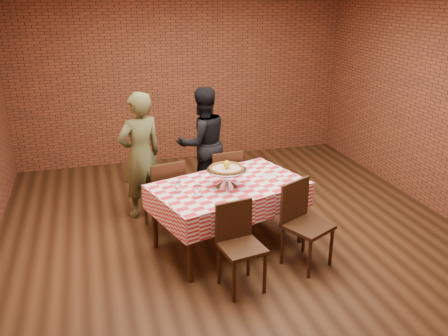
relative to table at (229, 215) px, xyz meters
The scene contains 19 objects.
ground 0.42m from the table, 40.83° to the left, with size 6.00×6.00×0.00m, color black.
back_wall 3.30m from the table, 87.50° to the left, with size 5.50×5.50×0.00m, color brown.
table is the anchor object (origin of this frame).
tablecloth 0.24m from the table, ahead, with size 1.65×1.01×0.28m, color red, non-canonical shape.
pizza_stand 0.49m from the table, 127.24° to the right, with size 0.44×0.44×0.19m, color silver, non-canonical shape.
pizza 0.59m from the table, 127.24° to the right, with size 0.38×0.38×0.03m, color beige.
lemon 0.64m from the table, 127.24° to the right, with size 0.07×0.07×0.09m, color yellow.
water_glass_left 0.64m from the table, 150.37° to the right, with size 0.08×0.08×0.12m, color white.
water_glass_right 0.74m from the table, behind, with size 0.08×0.08×0.12m, color white.
side_plate 0.63m from the table, ahead, with size 0.17×0.17×0.01m, color white.
sweetener_packet_a 0.75m from the table, ahead, with size 0.05×0.04×0.01m, color white.
sweetener_packet_b 0.74m from the table, ahead, with size 0.05×0.04×0.01m, color white.
condiment_caddy 0.55m from the table, 95.45° to the left, with size 0.10×0.08×0.14m, color silver.
chair_near_left 0.86m from the table, 98.17° to the right, with size 0.39×0.39×0.87m, color #37210F, non-canonical shape.
chair_near_right 0.92m from the table, 42.84° to the right, with size 0.43×0.43×0.91m, color #37210F, non-canonical shape.
chair_far_left 0.90m from the table, 135.03° to the left, with size 0.42×0.42×0.90m, color #37210F, non-canonical shape.
chair_far_right 0.88m from the table, 78.47° to the left, with size 0.40×0.40×0.88m, color #37210F, non-canonical shape.
diner_olive 1.43m from the table, 127.81° to the left, with size 0.59×0.39×1.62m, color #4E512D.
diner_black 1.53m from the table, 87.59° to the left, with size 0.75×0.59×1.55m, color black.
Camera 1 is at (-1.51, -4.70, 2.76)m, focal length 37.89 mm.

